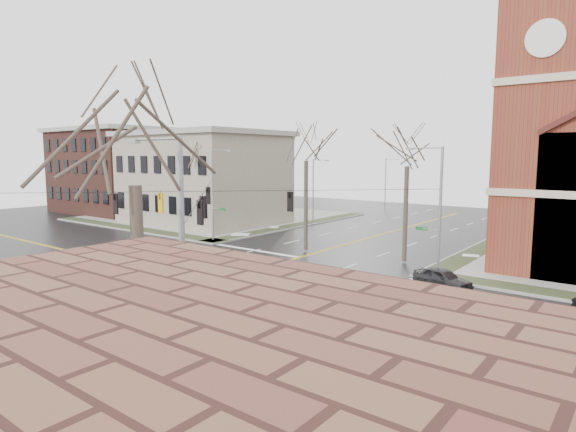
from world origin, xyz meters
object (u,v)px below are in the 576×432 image
Objects in this scene: streetlight_north_a at (314,188)px; tree_ne at (407,160)px; signal_pole_ne at (438,207)px; signal_pole_se at (179,265)px; streetlight_north_b at (386,182)px; cargo_van at (268,289)px; parked_car_a at (443,278)px; signal_pole_nw at (214,192)px; tree_nw_far at (208,160)px; tree_nw_near at (306,155)px; tree_se at (134,167)px.

tree_ne is at bearing -37.11° from streetlight_north_a.
streetlight_north_a is (-21.97, 16.50, -0.48)m from signal_pole_ne.
tree_ne is (18.46, -13.97, 3.73)m from streetlight_north_a.
streetlight_north_b is (-21.97, 59.50, -0.48)m from signal_pole_se.
tree_ne is (0.89, 15.79, 7.00)m from cargo_van.
signal_pole_ne is 27.48m from streetlight_north_a.
parked_car_a is at bearing -47.14° from tree_ne.
signal_pole_nw is 5.24m from tree_nw_far.
signal_pole_se reaches higher than streetlight_north_a.
streetlight_north_a is 0.72× the size of tree_nw_far.
tree_nw_far is at bearing 161.99° from cargo_van.
signal_pole_nw reaches higher than parked_car_a.
signal_pole_se is 2.32× the size of parked_car_a.
streetlight_north_a is at bearing 87.68° from signal_pole_nw.
tree_nw_near is 29.61m from tree_se.
streetlight_north_b is 1.41× the size of cargo_van.
tree_se is (23.48, -25.12, 3.25)m from signal_pole_nw.
signal_pole_nw is 1.12× the size of streetlight_north_a.
parked_car_a is 0.33× the size of tree_nw_near.
signal_pole_nw is at bearing -36.31° from tree_nw_far.
streetlight_north_a is at bearing -90.00° from streetlight_north_b.
signal_pole_se is 20.53m from parked_car_a.
signal_pole_ne reaches higher than streetlight_north_b.
signal_pole_se is 3.97m from tree_se.
tree_se is (0.83, -25.12, 3.25)m from signal_pole_ne.
streetlight_north_b is at bearing 90.00° from streetlight_north_a.
tree_nw_far is (-4.08, -33.99, 3.57)m from streetlight_north_b.
streetlight_north_a is at bearing 138.61° from cargo_van.
parked_car_a is at bearing 85.41° from signal_pole_se.
parked_car_a is at bearing 88.00° from tree_se.
signal_pole_se is 45.20m from streetlight_north_a.
signal_pole_se is at bearing -60.91° from streetlight_north_a.
signal_pole_se is 36.59m from tree_nw_far.
signal_pole_nw is at bearing 98.24° from parked_car_a.
parked_car_a is at bearing -59.15° from streetlight_north_b.
cargo_van reaches higher than parked_car_a.
tree_se is at bearing -48.12° from cargo_van.
parked_car_a is (23.58, -39.49, -3.81)m from streetlight_north_b.
streetlight_north_b is at bearing 110.31° from tree_se.
tree_nw_near is at bearing 116.94° from signal_pole_se.
signal_pole_ne is 12.99m from tree_nw_near.
parked_car_a is 29.15m from tree_nw_far.
streetlight_north_a and streetlight_north_b have the same top height.
tree_nw_near reaches higher than streetlight_north_a.
parked_car_a is 0.34× the size of tree_ne.
signal_pole_ne and signal_pole_nw have the same top height.
tree_se is at bearing -61.28° from streetlight_north_a.
tree_nw_far is (-3.41, 2.51, 3.09)m from signal_pole_nw.
signal_pole_ne is 14.47m from cargo_van.
streetlight_north_a is 0.71× the size of tree_ne.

